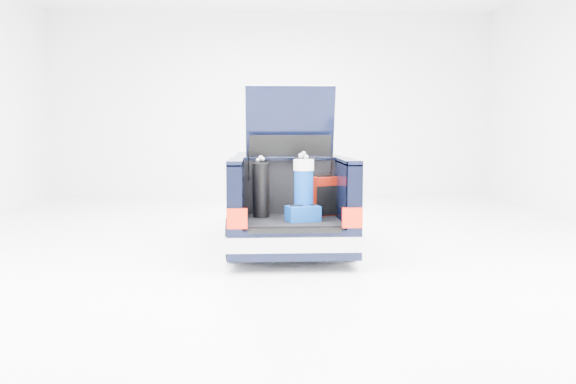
{
  "coord_description": "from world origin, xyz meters",
  "views": [
    {
      "loc": [
        -0.51,
        -9.85,
        1.87
      ],
      "look_at": [
        0.0,
        -0.5,
        0.88
      ],
      "focal_mm": 38.0,
      "sensor_mm": 36.0,
      "label": 1
    }
  ],
  "objects": [
    {
      "name": "blue_duffel",
      "position": [
        0.14,
        -1.64,
        0.71
      ],
      "size": [
        0.5,
        0.39,
        0.23
      ],
      "rotation": [
        0.0,
        0.0,
        0.27
      ],
      "color": "navy",
      "rests_on": "car"
    },
    {
      "name": "black_golf_bag",
      "position": [
        -0.43,
        -1.25,
        1.0
      ],
      "size": [
        0.27,
        0.31,
        0.87
      ],
      "rotation": [
        0.0,
        0.0,
        -0.1
      ],
      "color": "black",
      "rests_on": "car"
    },
    {
      "name": "ground",
      "position": [
        0.0,
        0.0,
        0.0
      ],
      "size": [
        14.0,
        14.0,
        0.0
      ],
      "primitive_type": "plane",
      "color": "white",
      "rests_on": "ground"
    },
    {
      "name": "blue_golf_bag",
      "position": [
        0.16,
        -1.52,
        1.03
      ],
      "size": [
        0.35,
        0.35,
        0.95
      ],
      "rotation": [
        0.0,
        0.0,
        0.27
      ],
      "color": "black",
      "rests_on": "car"
    },
    {
      "name": "red_suitcase",
      "position": [
        0.5,
        -1.09,
        0.88
      ],
      "size": [
        0.42,
        0.36,
        0.59
      ],
      "rotation": [
        0.0,
        0.0,
        0.4
      ],
      "color": "#750E03",
      "rests_on": "car"
    },
    {
      "name": "car",
      "position": [
        -0.0,
        0.11,
        0.67
      ],
      "size": [
        1.87,
        4.65,
        2.47
      ],
      "color": "black",
      "rests_on": "ground"
    }
  ]
}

